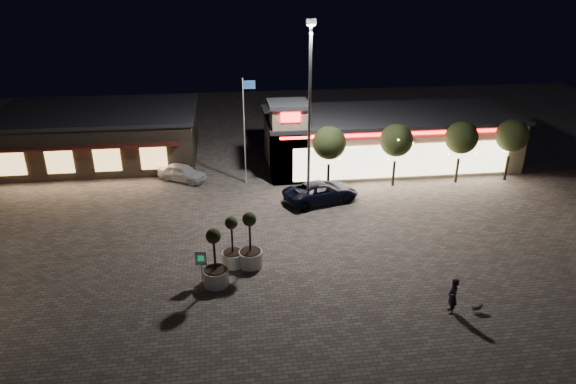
{
  "coord_description": "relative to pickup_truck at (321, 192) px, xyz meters",
  "views": [
    {
      "loc": [
        -3.42,
        -23.58,
        15.03
      ],
      "look_at": [
        0.36,
        6.0,
        2.07
      ],
      "focal_mm": 32.0,
      "sensor_mm": 36.0,
      "label": 1
    }
  ],
  "objects": [
    {
      "name": "string_tree_d",
      "position": [
        14.95,
        2.22,
        2.83
      ],
      "size": [
        2.42,
        2.42,
        4.79
      ],
      "color": "#332319",
      "rests_on": "ground"
    },
    {
      "name": "string_tree_c",
      "position": [
        10.95,
        2.22,
        2.83
      ],
      "size": [
        2.42,
        2.42,
        4.79
      ],
      "color": "#332319",
      "rests_on": "ground"
    },
    {
      "name": "planter_left",
      "position": [
        -6.38,
        -7.75,
        0.18
      ],
      "size": [
        1.21,
        1.21,
        2.97
      ],
      "color": "silver",
      "rests_on": "ground"
    },
    {
      "name": "flagpole",
      "position": [
        -4.96,
        4.22,
        4.01
      ],
      "size": [
        0.95,
        0.1,
        8.0
      ],
      "color": "white",
      "rests_on": "ground"
    },
    {
      "name": "planter_right",
      "position": [
        -5.42,
        -7.91,
        0.27
      ],
      "size": [
        1.32,
        1.32,
        3.24
      ],
      "color": "silver",
      "rests_on": "ground"
    },
    {
      "name": "floodlight_pole",
      "position": [
        -1.05,
        -0.78,
        6.28
      ],
      "size": [
        0.6,
        0.4,
        12.38
      ],
      "color": "gray",
      "rests_on": "ground"
    },
    {
      "name": "white_sedan",
      "position": [
        -9.9,
        5.22,
        -0.07
      ],
      "size": [
        4.15,
        3.4,
        1.33
      ],
      "primitive_type": "imported",
      "rotation": [
        0.0,
        0.0,
        1.01
      ],
      "color": "silver",
      "rests_on": "ground"
    },
    {
      "name": "string_tree_a",
      "position": [
        0.95,
        2.22,
        2.83
      ],
      "size": [
        2.42,
        2.42,
        4.79
      ],
      "color": "#332319",
      "rests_on": "ground"
    },
    {
      "name": "retail_building",
      "position": [
        6.45,
        7.03,
        1.47
      ],
      "size": [
        20.4,
        8.4,
        6.1
      ],
      "color": "tan",
      "rests_on": "ground"
    },
    {
      "name": "ground",
      "position": [
        -3.05,
        -8.78,
        -0.74
      ],
      "size": [
        90.0,
        90.0,
        0.0
      ],
      "primitive_type": "plane",
      "color": "slate",
      "rests_on": "ground"
    },
    {
      "name": "string_tree_b",
      "position": [
        5.95,
        2.22,
        2.83
      ],
      "size": [
        2.42,
        2.42,
        4.79
      ],
      "color": "#332319",
      "rests_on": "ground"
    },
    {
      "name": "valet_sign",
      "position": [
        -8.03,
        -9.19,
        0.53
      ],
      "size": [
        0.6,
        0.13,
        1.81
      ],
      "color": "gray",
      "rests_on": "ground"
    },
    {
      "name": "dog",
      "position": [
        5.06,
        -13.48,
        -0.45
      ],
      "size": [
        0.55,
        0.24,
        0.29
      ],
      "color": "#59514C",
      "rests_on": "ground"
    },
    {
      "name": "pickup_truck",
      "position": [
        0.0,
        0.0,
        0.0
      ],
      "size": [
        5.77,
        3.85,
        1.47
      ],
      "primitive_type": "imported",
      "rotation": [
        0.0,
        0.0,
        1.86
      ],
      "color": "black",
      "rests_on": "ground"
    },
    {
      "name": "planter_mid",
      "position": [
        -7.31,
        -9.54,
        0.26
      ],
      "size": [
        1.32,
        1.32,
        3.23
      ],
      "color": "silver",
      "rests_on": "ground"
    },
    {
      "name": "restaurant_building",
      "position": [
        -17.05,
        11.19,
        1.42
      ],
      "size": [
        16.4,
        11.0,
        4.3
      ],
      "color": "#382D23",
      "rests_on": "ground"
    },
    {
      "name": "pedestrian",
      "position": [
        3.78,
        -13.36,
        0.18
      ],
      "size": [
        0.53,
        0.72,
        1.84
      ],
      "primitive_type": "imported",
      "rotation": [
        0.0,
        0.0,
        -1.71
      ],
      "color": "black",
      "rests_on": "ground"
    }
  ]
}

